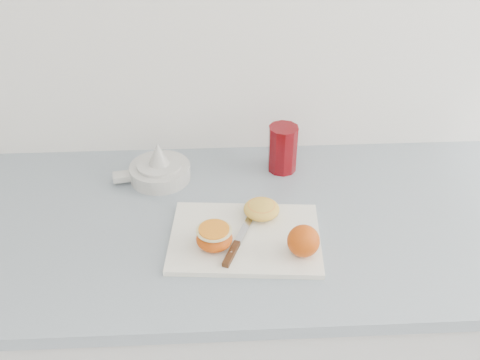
# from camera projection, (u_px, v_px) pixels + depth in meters

# --- Properties ---
(counter) EXTENTS (2.61, 0.64, 0.89)m
(counter) POSITION_uv_depth(u_px,v_px,m) (223.00, 344.00, 1.46)
(counter) COLOR silver
(counter) RESTS_ON ground
(cutting_board) EXTENTS (0.33, 0.25, 0.01)m
(cutting_board) POSITION_uv_depth(u_px,v_px,m) (245.00, 238.00, 1.14)
(cutting_board) COLOR white
(cutting_board) RESTS_ON counter
(whole_orange) EXTENTS (0.07, 0.07, 0.07)m
(whole_orange) POSITION_uv_depth(u_px,v_px,m) (303.00, 241.00, 1.07)
(whole_orange) COLOR red
(whole_orange) RESTS_ON cutting_board
(half_orange) EXTENTS (0.08, 0.08, 0.05)m
(half_orange) POSITION_uv_depth(u_px,v_px,m) (214.00, 237.00, 1.09)
(half_orange) COLOR red
(half_orange) RESTS_ON cutting_board
(squeezed_shell) EXTENTS (0.08, 0.08, 0.03)m
(squeezed_shell) POSITION_uv_depth(u_px,v_px,m) (262.00, 209.00, 1.18)
(squeezed_shell) COLOR gold
(squeezed_shell) RESTS_ON cutting_board
(paring_knife) EXTENTS (0.08, 0.16, 0.01)m
(paring_knife) POSITION_uv_depth(u_px,v_px,m) (234.00, 249.00, 1.09)
(paring_knife) COLOR #482711
(paring_knife) RESTS_ON cutting_board
(citrus_juicer) EXTENTS (0.19, 0.15, 0.10)m
(citrus_juicer) POSITION_uv_depth(u_px,v_px,m) (159.00, 169.00, 1.31)
(citrus_juicer) COLOR silver
(citrus_juicer) RESTS_ON counter
(red_tumbler) EXTENTS (0.07, 0.07, 0.12)m
(red_tumbler) POSITION_uv_depth(u_px,v_px,m) (283.00, 150.00, 1.33)
(red_tumbler) COLOR maroon
(red_tumbler) RESTS_ON counter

